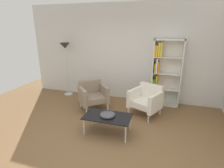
# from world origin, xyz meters

# --- Properties ---
(ground_plane) EXTENTS (8.32, 8.32, 0.00)m
(ground_plane) POSITION_xyz_m (0.00, 0.00, 0.00)
(ground_plane) COLOR brown
(plaster_back_panel) EXTENTS (6.40, 0.12, 2.90)m
(plaster_back_panel) POSITION_xyz_m (0.00, 2.46, 1.45)
(plaster_back_panel) COLOR silver
(plaster_back_panel) RESTS_ON ground_plane
(bookshelf_tall) EXTENTS (0.80, 0.30, 1.90)m
(bookshelf_tall) POSITION_xyz_m (1.15, 2.25, 0.96)
(bookshelf_tall) COLOR silver
(bookshelf_tall) RESTS_ON ground_plane
(coffee_table_low) EXTENTS (1.00, 0.56, 0.40)m
(coffee_table_low) POSITION_xyz_m (0.10, 0.32, 0.37)
(coffee_table_low) COLOR black
(coffee_table_low) RESTS_ON ground_plane
(decorative_bowl) EXTENTS (0.32, 0.32, 0.05)m
(decorative_bowl) POSITION_xyz_m (0.10, 0.32, 0.43)
(decorative_bowl) COLOR #4C4C51
(decorative_bowl) RESTS_ON coffee_table_low
(armchair_spare_guest) EXTENTS (0.95, 0.94, 0.78)m
(armchair_spare_guest) POSITION_xyz_m (-0.68, 1.36, 0.41)
(armchair_spare_guest) COLOR gray
(armchair_spare_guest) RESTS_ON ground_plane
(armchair_corner_red) EXTENTS (0.92, 0.89, 0.78)m
(armchair_corner_red) POSITION_xyz_m (0.79, 1.45, 0.41)
(armchair_corner_red) COLOR white
(armchair_corner_red) RESTS_ON ground_plane
(floor_lamp_torchiere) EXTENTS (0.32, 0.32, 1.74)m
(floor_lamp_torchiere) POSITION_xyz_m (-1.92, 2.12, 1.45)
(floor_lamp_torchiere) COLOR silver
(floor_lamp_torchiere) RESTS_ON ground_plane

